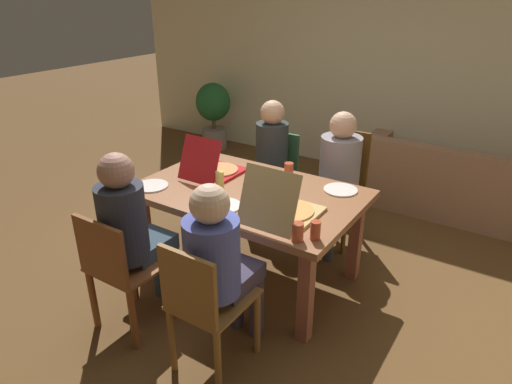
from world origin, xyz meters
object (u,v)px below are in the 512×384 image
Objects in this scene: drinking_glass_3 at (297,232)px; pizza_box_0 at (285,209)px; drinking_glass_2 at (220,180)px; chair_0 at (342,183)px; pizza_box_1 at (215,169)px; drinking_glass_0 at (315,230)px; person_3 at (220,259)px; drinking_glass_1 at (289,169)px; plate_0 at (283,184)px; person_2 at (132,226)px; plate_3 at (341,190)px; plate_2 at (152,186)px; potted_plant at (213,110)px; dining_table at (249,201)px; chair_1 at (275,175)px; person_1 at (269,154)px; couch at (452,185)px; chair_3 at (204,304)px; chair_2 at (120,270)px; plate_1 at (223,206)px; person_0 at (337,170)px.

pizza_box_0 is at bearing 134.27° from drinking_glass_3.
chair_0 is at bearing 63.33° from drinking_glass_2.
drinking_glass_0 is at bearing -23.11° from pizza_box_1.
person_3 reaches higher than drinking_glass_1.
plate_0 is at bearing 133.93° from drinking_glass_0.
person_2 reaches higher than plate_3.
plate_2 is 3.09m from potted_plant.
plate_0 is at bearing 51.78° from dining_table.
plate_3 is at bearing -35.67° from potted_plant.
plate_0 is 1.85× the size of drinking_glass_0.
pizza_box_1 reaches higher than drinking_glass_2.
chair_1 is (-0.34, 0.96, -0.19)m from dining_table.
person_2 reaches higher than person_1.
pizza_box_0 reaches higher than potted_plant.
drinking_glass_3 is at bearing -22.32° from drinking_glass_2.
plate_2 is (-0.32, -1.31, 0.29)m from chair_1.
chair_1 is 1.46m from pizza_box_0.
plate_3 is 2.21× the size of drinking_glass_3.
pizza_box_0 is (0.09, 0.59, 0.09)m from person_3.
couch is 3.28m from potted_plant.
chair_3 reaches higher than drinking_glass_2.
dining_table is at bearing 153.07° from drinking_glass_0.
pizza_box_0 is at bearing 83.29° from chair_3.
plate_2 is at bearing 178.98° from drinking_glass_0.
chair_3 is at bearing -10.55° from person_2.
pizza_box_1 reaches higher than chair_2.
plate_1 is 0.99× the size of plate_3.
person_1 reaches higher than couch.
potted_plant reaches higher than plate_2.
chair_3 reaches higher than couch.
dining_table is at bearing 145.59° from drinking_glass_3.
person_0 is at bearing 67.08° from dining_table.
chair_2 reaches higher than couch.
person_1 reaches higher than drinking_glass_1.
couch is (0.51, 1.73, -0.47)m from plate_3.
dining_table is 6.61× the size of plate_2.
person_0 reaches higher than plate_1.
person_2 reaches higher than drinking_glass_2.
pizza_box_0 is (0.09, -1.05, 0.09)m from person_0.
potted_plant is (-2.34, 2.13, -0.21)m from plate_0.
pizza_box_1 is 1.01m from plate_3.
plate_0 is at bearing 40.90° from drinking_glass_2.
person_3 is 5.50× the size of plate_0.
person_2 is 0.63× the size of couch.
pizza_box_1 reaches higher than drinking_glass_0.
pizza_box_0 is 3.73× the size of drinking_glass_2.
chair_2 is at bearing -178.94° from chair_3.
plate_3 is at bearing 52.92° from person_2.
drinking_glass_1 is at bearing 99.99° from chair_3.
dining_table is 1.05m from chair_3.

